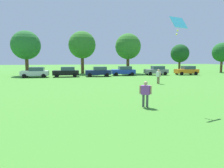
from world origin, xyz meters
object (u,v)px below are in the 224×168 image
object	(u,v)px
parked_car_black_1	(66,72)
tree_right	(180,53)
kite	(179,24)
parked_car_blue_3	(124,71)
parked_car_silver_0	(35,72)
bystander_near_trees	(158,75)
parked_car_gray_4	(156,70)
tree_far_right	(222,52)
tree_center_right	(128,47)
parked_car_navy_2	(98,71)
tree_left	(26,45)
parked_car_orange_5	(187,70)
adult_bystander	(145,92)
tree_center_left	(82,45)

from	to	relation	value
parked_car_black_1	tree_right	world-z (taller)	tree_right
kite	parked_car_black_1	bearing A→B (deg)	108.05
parked_car_blue_3	parked_car_silver_0	bearing A→B (deg)	4.12
bystander_near_trees	tree_right	size ratio (longest dim) A/B	0.28
parked_car_gray_4	tree_far_right	size ratio (longest dim) A/B	0.65
parked_car_black_1	parked_car_gray_4	bearing A→B (deg)	-176.07
tree_far_right	tree_center_right	bearing A→B (deg)	177.83
parked_car_navy_2	tree_right	size ratio (longest dim) A/B	0.69
kite	tree_left	world-z (taller)	tree_left
parked_car_orange_5	tree_center_right	distance (m)	12.53
adult_bystander	tree_left	xyz separation A→B (m)	(-13.06, 27.33, 4.51)
tree_far_right	bystander_near_trees	bearing A→B (deg)	-142.81
tree_left	tree_far_right	size ratio (longest dim) A/B	1.23
tree_center_left	tree_far_right	xyz separation A→B (m)	(30.82, -2.23, -1.37)
tree_right	tree_far_right	distance (m)	9.43
tree_center_left	tree_far_right	world-z (taller)	tree_center_left
adult_bystander	parked_car_silver_0	world-z (taller)	parked_car_silver_0
parked_car_gray_4	tree_center_right	xyz separation A→B (m)	(-4.30, 4.91, 4.70)
tree_left	tree_far_right	bearing A→B (deg)	0.92
parked_car_gray_4	kite	bearing A→B (deg)	69.66
kite	parked_car_black_1	size ratio (longest dim) A/B	0.28
adult_bystander	parked_car_black_1	bearing A→B (deg)	131.00
kite	parked_car_black_1	world-z (taller)	kite
tree_center_left	tree_right	distance (m)	21.62
parked_car_orange_5	tree_far_right	distance (m)	12.83
kite	parked_car_silver_0	bearing A→B (deg)	118.42
parked_car_navy_2	tree_far_right	size ratio (longest dim) A/B	0.65
parked_car_orange_5	tree_right	size ratio (longest dim) A/B	0.69
parked_car_navy_2	tree_center_right	xyz separation A→B (m)	(6.92, 6.19, 4.70)
kite	tree_left	distance (m)	31.55
parked_car_blue_3	tree_center_right	world-z (taller)	tree_center_right
parked_car_navy_2	parked_car_gray_4	distance (m)	11.29
tree_center_left	tree_center_right	distance (m)	9.46
parked_car_blue_3	bystander_near_trees	bearing A→B (deg)	95.62
parked_car_orange_5	bystander_near_trees	bearing A→B (deg)	47.70
tree_center_left	adult_bystander	bearing A→B (deg)	-84.67
parked_car_gray_4	parked_car_orange_5	bearing A→B (deg)	172.83
parked_car_navy_2	tree_center_right	world-z (taller)	tree_center_right
bystander_near_trees	parked_car_blue_3	xyz separation A→B (m)	(-1.25, 12.74, -0.20)
bystander_near_trees	parked_car_navy_2	bearing A→B (deg)	-165.50
tree_far_right	parked_car_silver_0	bearing A→B (deg)	-172.18
parked_car_orange_5	tree_center_right	bearing A→B (deg)	-29.10
parked_car_silver_0	tree_center_left	distance (m)	12.04
bystander_near_trees	tree_right	xyz separation A→B (m)	(13.10, 18.70, 3.17)
parked_car_orange_5	tree_left	world-z (taller)	tree_left
kite	parked_car_gray_4	size ratio (longest dim) A/B	0.28
tree_right	tree_far_right	xyz separation A→B (m)	(9.26, -1.74, 0.25)
kite	parked_car_navy_2	xyz separation A→B (m)	(-2.17, 23.12, -4.25)
parked_car_silver_0	tree_right	bearing A→B (deg)	-166.54
parked_car_navy_2	parked_car_gray_4	world-z (taller)	same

